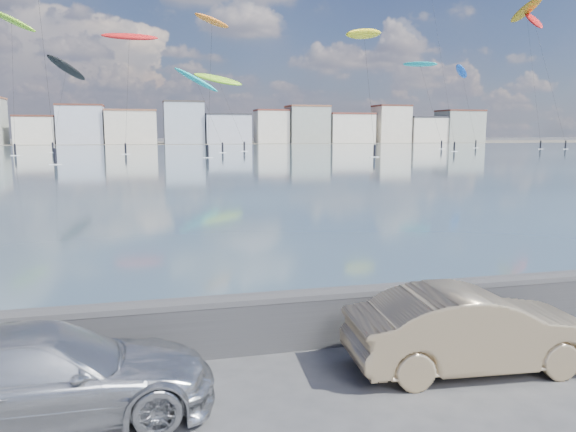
% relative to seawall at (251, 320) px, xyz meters
% --- Properties ---
extents(ground, '(700.00, 700.00, 0.00)m').
position_rel_seawall_xyz_m(ground, '(0.00, -2.70, -0.58)').
color(ground, '#333335').
rests_on(ground, ground).
extents(bay_water, '(500.00, 177.00, 0.00)m').
position_rel_seawall_xyz_m(bay_water, '(0.00, 88.80, -0.58)').
color(bay_water, '#314555').
rests_on(bay_water, ground).
extents(far_shore_strip, '(500.00, 60.00, 0.00)m').
position_rel_seawall_xyz_m(far_shore_strip, '(0.00, 197.30, -0.57)').
color(far_shore_strip, '#4C473D').
rests_on(far_shore_strip, ground).
extents(seawall, '(400.00, 0.36, 1.08)m').
position_rel_seawall_xyz_m(seawall, '(0.00, 0.00, 0.00)').
color(seawall, '#28282B').
rests_on(seawall, ground).
extents(far_buildings, '(240.79, 13.26, 14.60)m').
position_rel_seawall_xyz_m(far_buildings, '(1.31, 183.30, 5.44)').
color(far_buildings, '#9EA8B7').
rests_on(far_buildings, ground).
extents(car_silver, '(4.55, 2.00, 1.30)m').
position_rel_seawall_xyz_m(car_silver, '(-3.08, -1.70, 0.07)').
color(car_silver, '#B8BBBF').
rests_on(car_silver, ground).
extents(car_champagne, '(4.16, 1.73, 1.34)m').
position_rel_seawall_xyz_m(car_champagne, '(3.37, -1.57, 0.09)').
color(car_champagne, tan).
rests_on(car_champagne, ground).
extents(kitesurfer_0, '(4.37, 16.13, 33.29)m').
position_rel_seawall_xyz_m(kitesurfer_0, '(89.71, 111.65, 29.34)').
color(kitesurfer_0, red).
rests_on(kitesurfer_0, ground).
extents(kitesurfer_1, '(7.38, 10.59, 22.18)m').
position_rel_seawall_xyz_m(kitesurfer_1, '(9.21, 82.82, 20.24)').
color(kitesurfer_1, orange).
rests_on(kitesurfer_1, ground).
extents(kitesurfer_3, '(9.50, 16.85, 26.76)m').
position_rel_seawall_xyz_m(kitesurfer_3, '(-24.35, 105.03, 23.05)').
color(kitesurfer_3, '#8CD826').
rests_on(kitesurfer_3, ground).
extents(kitesurfer_4, '(11.04, 12.38, 22.67)m').
position_rel_seawall_xyz_m(kitesurfer_4, '(-3.86, 102.56, 20.65)').
color(kitesurfer_4, red).
rests_on(kitesurfer_4, ground).
extents(kitesurfer_5, '(11.09, 13.31, 17.21)m').
position_rel_seawall_xyz_m(kitesurfer_5, '(13.85, 113.31, 14.31)').
color(kitesurfer_5, '#8CD826').
rests_on(kitesurfer_5, ground).
extents(kitesurfer_6, '(8.37, 14.44, 19.30)m').
position_rel_seawall_xyz_m(kitesurfer_6, '(-16.55, 114.16, 15.93)').
color(kitesurfer_6, black).
rests_on(kitesurfer_6, ground).
extents(kitesurfer_7, '(7.08, 11.76, 20.76)m').
position_rel_seawall_xyz_m(kitesurfer_7, '(76.31, 120.62, 18.06)').
color(kitesurfer_7, blue).
rests_on(kitesurfer_7, ground).
extents(kitesurfer_9, '(7.75, 11.81, 20.69)m').
position_rel_seawall_xyz_m(kitesurfer_9, '(62.11, 115.40, 18.87)').
color(kitesurfer_9, '#19BFBF').
rests_on(kitesurfer_9, ground).
extents(kitesurfer_10, '(9.28, 12.22, 17.09)m').
position_rel_seawall_xyz_m(kitesurfer_10, '(8.44, 104.64, 13.33)').
color(kitesurfer_10, '#19BFBF').
rests_on(kitesurfer_10, ground).
extents(kitesurfer_14, '(10.21, 16.84, 22.16)m').
position_rel_seawall_xyz_m(kitesurfer_14, '(35.37, 84.15, 19.78)').
color(kitesurfer_14, yellow).
rests_on(kitesurfer_14, ground).
extents(kitesurfer_15, '(6.33, 17.95, 36.25)m').
position_rel_seawall_xyz_m(kitesurfer_15, '(89.25, 114.20, 32.38)').
color(kitesurfer_15, '#BF8C19').
rests_on(kitesurfer_15, ground).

